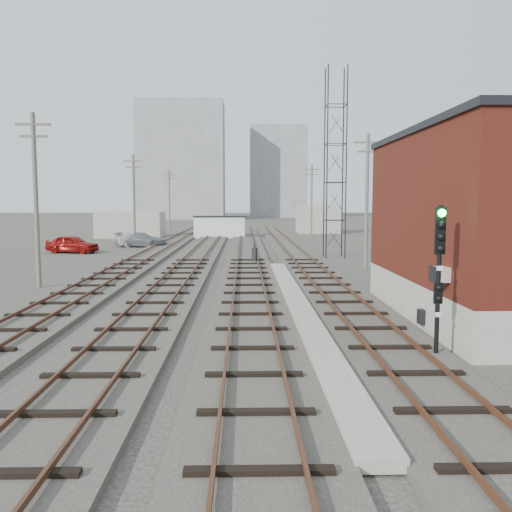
{
  "coord_description": "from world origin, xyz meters",
  "views": [
    {
      "loc": [
        -1.73,
        -8.33,
        4.46
      ],
      "look_at": [
        -1.24,
        14.24,
        2.2
      ],
      "focal_mm": 38.0,
      "sensor_mm": 36.0,
      "label": 1
    }
  ],
  "objects_px": {
    "signal_mast": "(439,268)",
    "car_red": "(72,244)",
    "site_trailer": "(219,227)",
    "car_silver": "(140,239)",
    "car_grey": "(141,240)",
    "switch_stand": "(254,255)"
  },
  "relations": [
    {
      "from": "car_silver",
      "to": "car_grey",
      "type": "xyz_separation_m",
      "value": [
        0.18,
        -0.46,
        -0.01
      ]
    },
    {
      "from": "site_trailer",
      "to": "car_red",
      "type": "xyz_separation_m",
      "value": [
        -11.9,
        -20.2,
        -0.59
      ]
    },
    {
      "from": "signal_mast",
      "to": "car_silver",
      "type": "height_order",
      "value": "signal_mast"
    },
    {
      "from": "signal_mast",
      "to": "switch_stand",
      "type": "bearing_deg",
      "value": 101.07
    },
    {
      "from": "car_red",
      "to": "car_grey",
      "type": "xyz_separation_m",
      "value": [
        4.83,
        6.22,
        -0.06
      ]
    },
    {
      "from": "signal_mast",
      "to": "site_trailer",
      "type": "bearing_deg",
      "value": 99.23
    },
    {
      "from": "switch_stand",
      "to": "car_red",
      "type": "distance_m",
      "value": 18.06
    },
    {
      "from": "site_trailer",
      "to": "car_red",
      "type": "distance_m",
      "value": 23.45
    },
    {
      "from": "site_trailer",
      "to": "car_silver",
      "type": "distance_m",
      "value": 15.37
    },
    {
      "from": "switch_stand",
      "to": "car_grey",
      "type": "distance_m",
      "value": 18.54
    },
    {
      "from": "switch_stand",
      "to": "car_grey",
      "type": "xyz_separation_m",
      "value": [
        -10.98,
        14.94,
        0.09
      ]
    },
    {
      "from": "signal_mast",
      "to": "car_grey",
      "type": "relative_size",
      "value": 0.87
    },
    {
      "from": "signal_mast",
      "to": "switch_stand",
      "type": "relative_size",
      "value": 3.22
    },
    {
      "from": "signal_mast",
      "to": "car_red",
      "type": "bearing_deg",
      "value": 122.05
    },
    {
      "from": "signal_mast",
      "to": "site_trailer",
      "type": "height_order",
      "value": "signal_mast"
    },
    {
      "from": "car_red",
      "to": "car_silver",
      "type": "xyz_separation_m",
      "value": [
        4.65,
        6.67,
        -0.05
      ]
    },
    {
      "from": "signal_mast",
      "to": "car_silver",
      "type": "xyz_separation_m",
      "value": [
        -15.86,
        39.42,
        -1.88
      ]
    },
    {
      "from": "signal_mast",
      "to": "car_red",
      "type": "relative_size",
      "value": 0.95
    },
    {
      "from": "switch_stand",
      "to": "car_red",
      "type": "relative_size",
      "value": 0.29
    },
    {
      "from": "switch_stand",
      "to": "car_silver",
      "type": "xyz_separation_m",
      "value": [
        -11.16,
        15.4,
        0.1
      ]
    },
    {
      "from": "signal_mast",
      "to": "car_grey",
      "type": "distance_m",
      "value": 42.05
    },
    {
      "from": "site_trailer",
      "to": "car_grey",
      "type": "height_order",
      "value": "site_trailer"
    }
  ]
}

